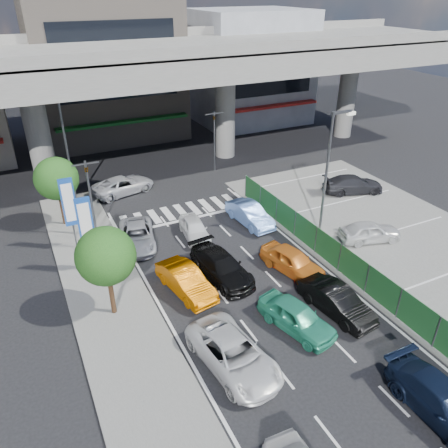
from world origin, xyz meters
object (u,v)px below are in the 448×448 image
tree_far (56,179)px  crossing_wagon_silver (123,185)px  minivan_navy_back (444,403)px  signboard_far (69,204)px  kei_truck_front_right (250,214)px  taxi_orange_left (186,281)px  signboard_near (86,225)px  parked_sedan_white (370,231)px  taxi_teal_mid (297,317)px  traffic_light_left (88,180)px  parked_sedan_dgrey (353,184)px  sedan_white_mid_left (233,354)px  street_lamp_right (330,165)px  taxi_orange_right (292,261)px  traffic_light_right (214,126)px  hatch_black_mid_right (337,301)px  wagon_silver_front_left (137,236)px  sedan_white_front_mid (194,229)px  street_lamp_left (68,139)px  sedan_black_mid (221,267)px  tree_near (106,256)px  traffic_cone (312,229)px

tree_far → crossing_wagon_silver: size_ratio=1.00×
minivan_navy_back → signboard_far: bearing=119.3°
kei_truck_front_right → taxi_orange_left: bearing=-147.7°
signboard_near → parked_sedan_white: 17.07m
taxi_teal_mid → parked_sedan_white: 9.85m
signboard_far → minivan_navy_back: signboard_far is taller
traffic_light_left → parked_sedan_white: bearing=-28.0°
minivan_navy_back → kei_truck_front_right: (0.87, 16.44, 0.00)m
taxi_orange_left → parked_sedan_dgrey: (16.31, 5.93, 0.04)m
parked_sedan_white → parked_sedan_dgrey: (3.99, 6.20, 0.01)m
traffic_light_left → kei_truck_front_right: (9.75, -2.81, -3.25)m
sedan_white_mid_left → parked_sedan_dgrey: parked_sedan_dgrey is taller
signboard_far → crossing_wagon_silver: (4.73, 6.86, -2.40)m
sedan_white_mid_left → taxi_orange_left: size_ratio=1.19×
street_lamp_right → taxi_orange_right: bearing=-146.3°
signboard_near → minivan_navy_back: bearing=-57.1°
traffic_light_right → street_lamp_right: street_lamp_right is taller
hatch_black_mid_right → parked_sedan_dgrey: 14.87m
traffic_light_right → wagon_silver_front_left: (-9.59, -9.15, -3.31)m
signboard_far → crossing_wagon_silver: signboard_far is taller
sedan_white_front_mid → parked_sedan_white: size_ratio=0.94×
traffic_light_right → minivan_navy_back: size_ratio=1.09×
taxi_orange_left → street_lamp_left: bearing=92.6°
sedan_white_mid_left → sedan_black_mid: same height
minivan_navy_back → parked_sedan_dgrey: size_ratio=1.03×
sedan_white_mid_left → sedan_white_front_mid: 11.10m
street_lamp_right → sedan_white_mid_left: (-10.42, -7.61, -4.08)m
tree_near → sedan_white_front_mid: (6.48, 5.15, -2.77)m
sedan_black_mid → sedan_white_front_mid: (0.35, 4.70, -0.07)m
traffic_light_left → street_lamp_left: bearing=91.2°
traffic_light_left → taxi_orange_left: traffic_light_left is taller
hatch_black_mid_right → taxi_orange_left: (-6.05, 4.83, 0.00)m
minivan_navy_back → street_lamp_left: bearing=109.5°
parked_sedan_white → traffic_cone: parked_sedan_white is taller
tree_near → taxi_orange_left: size_ratio=1.15×
tree_near → taxi_orange_right: bearing=-4.7°
sedan_white_mid_left → taxi_teal_mid: 3.82m
hatch_black_mid_right → wagon_silver_front_left: bearing=115.6°
taxi_teal_mid → crossing_wagon_silver: (-3.36, 18.68, -0.02)m
tree_far → tree_near: bearing=-85.6°
traffic_light_left → tree_near: (-0.80, -8.00, -0.55)m
signboard_near → sedan_black_mid: size_ratio=0.99×
traffic_cone → sedan_white_mid_left: bearing=-141.7°
tree_far → traffic_cone: tree_far is taller
traffic_cone → traffic_light_left: bearing=154.6°
traffic_cone → signboard_near: bearing=171.7°
tree_far → sedan_black_mid: bearing=-55.4°
traffic_light_right → taxi_orange_right: traffic_light_right is taller
street_lamp_right → signboard_far: 15.69m
sedan_white_mid_left → parked_sedan_white: sedan_white_mid_left is taller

